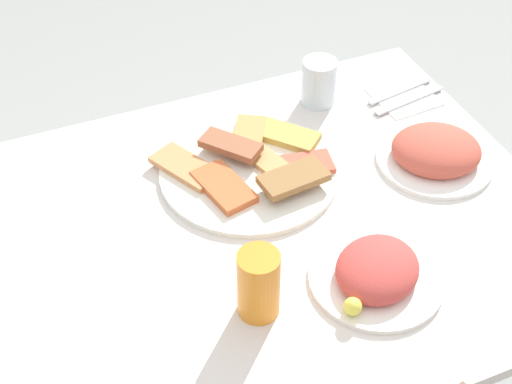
% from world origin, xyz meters
% --- Properties ---
extents(dining_table, '(1.05, 0.82, 0.75)m').
position_xyz_m(dining_table, '(0.00, 0.00, 0.66)').
color(dining_table, silver).
rests_on(dining_table, ground_plane).
extents(pide_platter, '(0.34, 0.34, 0.04)m').
position_xyz_m(pide_platter, '(-0.04, -0.14, 0.77)').
color(pide_platter, white).
rests_on(pide_platter, dining_table).
extents(salad_plate_greens, '(0.22, 0.22, 0.07)m').
position_xyz_m(salad_plate_greens, '(-0.37, -0.03, 0.78)').
color(salad_plate_greens, white).
rests_on(salad_plate_greens, dining_table).
extents(salad_plate_rice, '(0.22, 0.22, 0.06)m').
position_xyz_m(salad_plate_rice, '(-0.12, 0.19, 0.77)').
color(salad_plate_rice, white).
rests_on(salad_plate_rice, dining_table).
extents(soda_can, '(0.09, 0.09, 0.12)m').
position_xyz_m(soda_can, '(0.08, 0.17, 0.82)').
color(soda_can, orange).
rests_on(soda_can, dining_table).
extents(drinking_glass, '(0.07, 0.07, 0.10)m').
position_xyz_m(drinking_glass, '(-0.25, -0.29, 0.80)').
color(drinking_glass, silver).
rests_on(drinking_glass, dining_table).
extents(paper_napkin, '(0.13, 0.13, 0.00)m').
position_xyz_m(paper_napkin, '(-0.43, -0.23, 0.76)').
color(paper_napkin, white).
rests_on(paper_napkin, dining_table).
extents(fork, '(0.17, 0.04, 0.00)m').
position_xyz_m(fork, '(-0.43, -0.25, 0.76)').
color(fork, silver).
rests_on(fork, paper_napkin).
extents(spoon, '(0.18, 0.05, 0.00)m').
position_xyz_m(spoon, '(-0.43, -0.22, 0.76)').
color(spoon, silver).
rests_on(spoon, paper_napkin).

